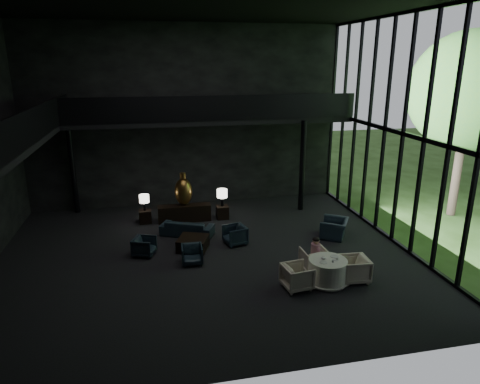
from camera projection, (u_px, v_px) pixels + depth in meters
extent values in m
cube|color=black|center=(207.00, 257.00, 14.62)|extent=(14.00, 12.00, 0.02)
cube|color=black|center=(201.00, 3.00, 12.27)|extent=(14.00, 12.00, 0.02)
cube|color=black|center=(187.00, 117.00, 19.05)|extent=(14.00, 0.04, 8.00)
cube|color=black|center=(246.00, 199.00, 7.83)|extent=(14.00, 0.04, 8.00)
cube|color=black|center=(212.00, 120.00, 18.32)|extent=(12.00, 2.00, 0.25)
cube|color=black|center=(31.00, 127.00, 12.28)|extent=(0.06, 12.00, 1.00)
cube|color=black|center=(216.00, 108.00, 17.21)|extent=(12.00, 0.06, 1.00)
cylinder|color=black|center=(73.00, 168.00, 18.37)|extent=(0.24, 0.24, 4.00)
cylinder|color=black|center=(302.00, 166.00, 18.72)|extent=(0.24, 0.24, 4.00)
cylinder|color=#382D23|center=(459.00, 159.00, 17.95)|extent=(0.36, 0.36, 4.90)
sphere|color=#2B5E21|center=(469.00, 91.00, 17.13)|extent=(4.80, 4.80, 4.80)
cube|color=black|center=(185.00, 213.00, 17.78)|extent=(2.18, 0.49, 0.69)
ellipsoid|color=#A8752E|center=(183.00, 192.00, 17.61)|extent=(0.73, 0.73, 1.13)
cylinder|color=#A8752E|center=(183.00, 176.00, 17.41)|extent=(0.25, 0.25, 0.23)
cube|color=black|center=(145.00, 216.00, 17.63)|extent=(0.49, 0.49, 0.54)
cylinder|color=black|center=(145.00, 206.00, 17.49)|extent=(0.12, 0.12, 0.35)
cylinder|color=white|center=(144.00, 199.00, 17.40)|extent=(0.40, 0.40, 0.32)
cube|color=black|center=(222.00, 212.00, 18.14)|extent=(0.50, 0.50, 0.55)
cylinder|color=black|center=(222.00, 202.00, 18.01)|extent=(0.13, 0.13, 0.38)
cylinder|color=white|center=(222.00, 193.00, 17.90)|extent=(0.44, 0.44, 0.35)
imported|color=#1A2C3F|center=(187.00, 226.00, 16.36)|extent=(1.99, 1.30, 0.75)
imported|color=#1A2333|center=(144.00, 246.00, 14.66)|extent=(0.78, 0.80, 0.65)
imported|color=#1A2E3A|center=(235.00, 234.00, 15.55)|extent=(0.83, 0.87, 0.75)
imported|color=#1C3149|center=(192.00, 255.00, 14.05)|extent=(0.63, 0.60, 0.63)
imported|color=#192C3E|center=(334.00, 225.00, 16.13)|extent=(1.18, 1.30, 0.96)
cube|color=black|center=(193.00, 243.00, 15.15)|extent=(1.27, 1.27, 0.44)
cylinder|color=white|center=(327.00, 271.00, 12.82)|extent=(1.15, 1.15, 0.75)
cone|color=white|center=(327.00, 281.00, 12.92)|extent=(1.30, 1.30, 0.10)
imported|color=beige|center=(314.00, 258.00, 13.57)|extent=(0.82, 0.77, 0.83)
imported|color=beige|center=(354.00, 267.00, 12.92)|extent=(0.88, 0.93, 0.90)
imported|color=beige|center=(297.00, 275.00, 12.49)|extent=(0.87, 0.92, 0.85)
cylinder|color=#C4788A|center=(315.00, 250.00, 13.58)|extent=(0.30, 0.30, 0.43)
sphere|color=#D8A884|center=(316.00, 240.00, 13.49)|extent=(0.22, 0.22, 0.22)
ellipsoid|color=black|center=(316.00, 240.00, 13.48)|extent=(0.23, 0.23, 0.15)
cylinder|color=white|center=(323.00, 262.00, 12.54)|extent=(0.27, 0.27, 0.01)
cylinder|color=white|center=(334.00, 256.00, 12.91)|extent=(0.28, 0.28, 0.02)
cylinder|color=white|center=(336.00, 260.00, 12.69)|extent=(0.17, 0.17, 0.01)
cylinder|color=white|center=(337.00, 258.00, 12.71)|extent=(0.09, 0.09, 0.06)
ellipsoid|color=white|center=(323.00, 258.00, 12.75)|extent=(0.15, 0.15, 0.07)
cylinder|color=#99999E|center=(333.00, 261.00, 12.55)|extent=(0.08, 0.08, 0.07)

